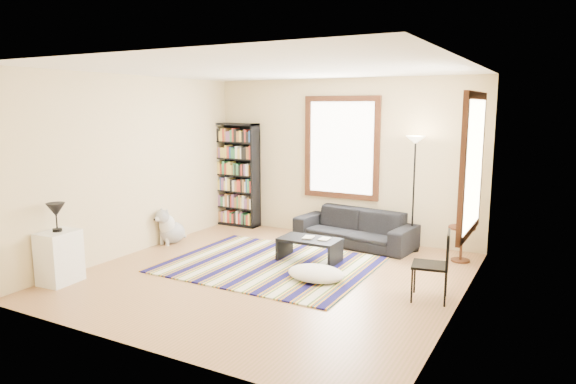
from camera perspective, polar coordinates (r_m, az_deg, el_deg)
The scene contains 21 objects.
floor at distance 7.25m, azimuth -1.92°, elevation -9.58°, with size 5.00×5.00×0.10m, color #A9714D.
ceiling at distance 6.87m, azimuth -2.05°, elevation 13.92°, with size 5.00×5.00×0.10m, color white.
wall_back at distance 9.19m, azimuth 6.14°, elevation 3.71°, with size 5.00×0.10×2.80m, color beige.
wall_front at distance 4.92m, azimuth -17.24°, elevation -1.72°, with size 5.00×0.10×2.80m, color beige.
wall_left at distance 8.49m, azimuth -17.00°, elevation 2.87°, with size 0.10×5.00×2.80m, color beige.
wall_right at distance 6.05m, azimuth 19.33°, elevation 0.20°, with size 0.10×5.00×2.80m, color beige.
window_back at distance 9.10m, azimuth 5.96°, elevation 4.92°, with size 1.20×0.06×1.60m, color white.
window_right at distance 6.82m, azimuth 19.86°, elevation 2.87°, with size 0.06×1.20×1.60m, color white.
rug at distance 7.66m, azimuth -2.09°, elevation -8.05°, with size 2.92×2.34×0.02m, color #100D45.
sofa at distance 8.75m, azimuth 7.42°, elevation -3.95°, with size 2.03×0.79×0.59m, color black.
bookshelf at distance 10.04m, azimuth -5.71°, elevation 1.91°, with size 0.90×0.30×2.00m, color black.
coffee_table at distance 7.79m, azimuth 2.39°, elevation -6.46°, with size 0.90×0.50×0.36m, color black.
book_a at distance 7.78m, azimuth 1.74°, elevation -5.02°, with size 0.21×0.15×0.02m, color beige.
book_b at distance 7.72m, azimuth 3.57°, elevation -5.17°, with size 0.20×0.15×0.02m, color beige.
floor_cushion at distance 7.00m, azimuth 3.14°, elevation -9.01°, with size 0.79×0.59×0.20m, color beige.
floor_lamp at distance 8.44m, azimuth 13.76°, elevation -0.25°, with size 0.30×0.30×1.86m, color black, non-canonical shape.
side_table at distance 8.19m, azimuth 18.69°, elevation -5.50°, with size 0.40×0.40×0.54m, color #3E200F.
folding_chair at distance 6.46m, azimuth 15.52°, elevation -7.86°, with size 0.42×0.40×0.86m, color black.
white_cabinet at distance 7.47m, azimuth -24.06°, elevation -6.64°, with size 0.38×0.50×0.70m, color white.
table_lamp at distance 7.35m, azimuth -24.35°, elevation -2.58°, with size 0.24×0.24×0.38m, color black, non-canonical shape.
dog at distance 9.01m, azimuth -12.74°, elevation -3.66°, with size 0.43×0.61×0.61m, color silver, non-canonical shape.
Camera 1 is at (3.48, -5.90, 2.32)m, focal length 32.00 mm.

